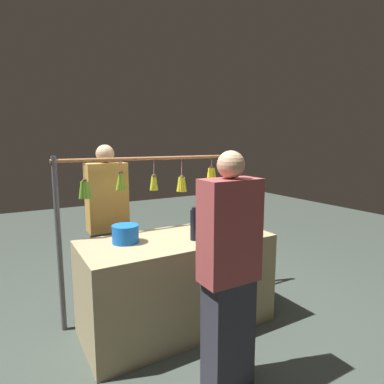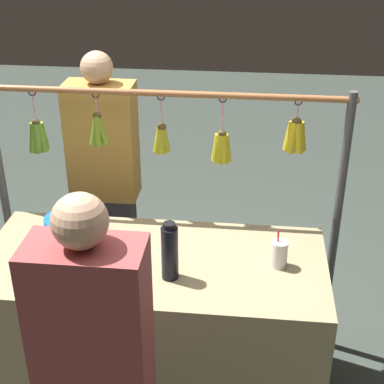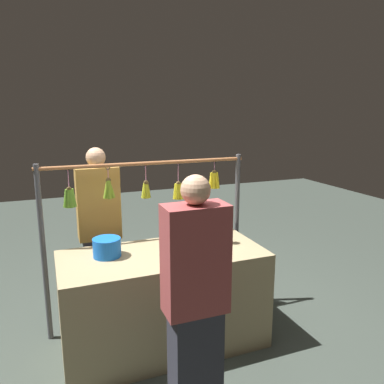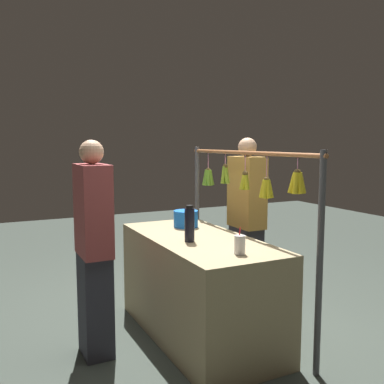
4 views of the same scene
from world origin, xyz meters
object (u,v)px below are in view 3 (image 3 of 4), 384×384
blue_bucket (107,247)px  drink_cup (228,236)px  water_bottle (181,241)px  customer_person (195,306)px  vendor_person (100,234)px

blue_bucket → drink_cup: drink_cup is taller
water_bottle → drink_cup: 0.50m
water_bottle → drink_cup: water_bottle is taller
blue_bucket → customer_person: customer_person is taller
vendor_person → customer_person: 1.56m
water_bottle → vendor_person: size_ratio=0.17×
water_bottle → drink_cup: bearing=-163.5°
blue_bucket → vendor_person: size_ratio=0.13×
vendor_person → customer_person: vendor_person is taller
vendor_person → drink_cup: bearing=144.6°
customer_person → water_bottle: bearing=-102.6°
blue_bucket → customer_person: (-0.37, 0.91, -0.10)m
vendor_person → customer_person: bearing=102.6°
vendor_person → customer_person: (-0.34, 1.52, -0.01)m
blue_bucket → drink_cup: (-1.00, 0.08, -0.01)m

